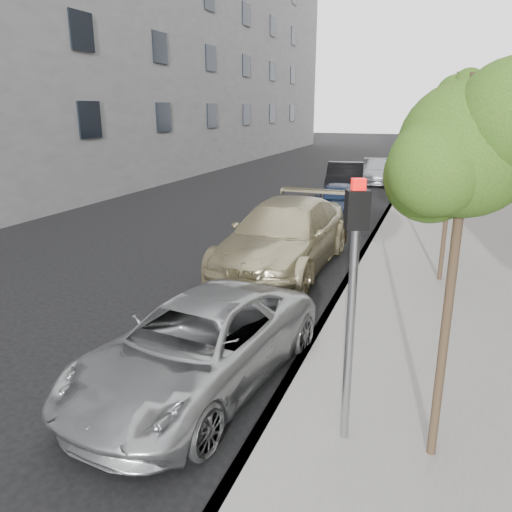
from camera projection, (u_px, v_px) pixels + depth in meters
The scene contains 12 objects.
ground at pixel (122, 481), 5.54m from camera, with size 160.00×160.00×0.00m, color black.
sidewalk at pixel (466, 187), 25.67m from camera, with size 6.40×72.00×0.14m, color gray.
curb at pixel (404, 184), 26.71m from camera, with size 0.15×72.00×0.14m, color #9E9B93.
tree_near at pixel (470, 149), 4.79m from camera, with size 1.67×1.47×4.28m.
tree_mid at pixel (458, 121), 10.61m from camera, with size 1.81×1.61×4.46m.
tree_far at pixel (457, 95), 16.26m from camera, with size 1.63×1.43×5.07m.
signal_pole at pixel (353, 285), 5.52m from camera, with size 0.29×0.26×3.13m.
minivan at pixel (198, 346), 7.29m from camera, with size 2.13×4.62×1.28m, color #9FA2A4.
suv at pixel (285, 236), 12.65m from camera, with size 2.39×5.88×1.71m, color tan.
sedan_blue at pixel (338, 201), 18.55m from camera, with size 1.56×3.87×1.32m, color #101C36.
sedan_black at pixel (345, 180), 23.11m from camera, with size 1.63×4.68×1.54m, color black.
sedan_rear at pixel (377, 171), 27.45m from camera, with size 1.72×4.22×1.23m, color #A6A8AE.
Camera 1 is at (2.99, -3.80, 3.98)m, focal length 35.00 mm.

